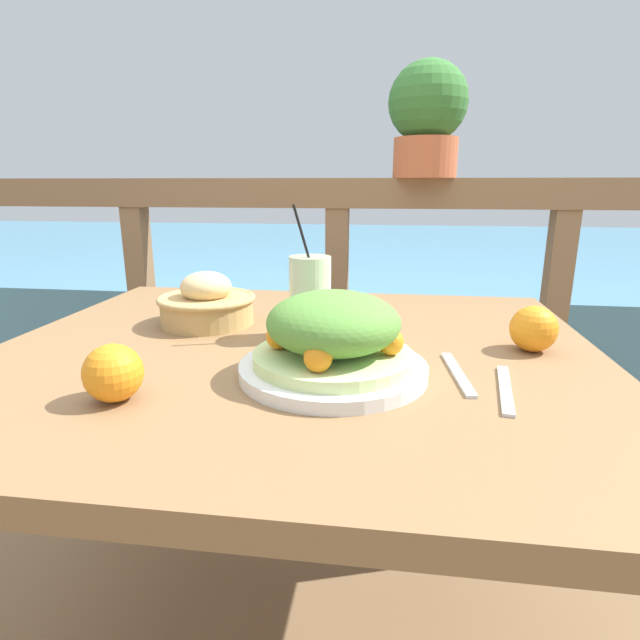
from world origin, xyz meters
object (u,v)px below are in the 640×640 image
at_px(salad_plate, 333,340).
at_px(drink_glass, 310,297).
at_px(potted_plant, 427,116).
at_px(bread_basket, 207,304).

height_order(salad_plate, drink_glass, drink_glass).
relative_size(salad_plate, drink_glass, 1.15).
bearing_deg(potted_plant, drink_glass, -109.38).
bearing_deg(bread_basket, drink_glass, -15.78).
bearing_deg(drink_glass, salad_plate, -71.09).
distance_m(drink_glass, bread_basket, 0.24).
relative_size(drink_glass, bread_basket, 1.24).
xyz_separation_m(bread_basket, potted_plant, (0.47, 0.62, 0.43)).
bearing_deg(salad_plate, bread_basket, 139.02).
xyz_separation_m(salad_plate, drink_glass, (-0.07, 0.19, 0.02)).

